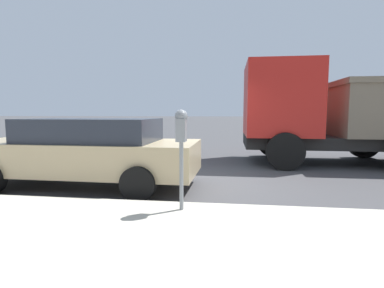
{
  "coord_description": "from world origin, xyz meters",
  "views": [
    {
      "loc": [
        -6.92,
        -0.95,
        1.58
      ],
      "look_at": [
        -2.56,
        -0.38,
        1.12
      ],
      "focal_mm": 28.0,
      "sensor_mm": 36.0,
      "label": 1
    }
  ],
  "objects": [
    {
      "name": "parking_meter",
      "position": [
        -2.58,
        -0.22,
        1.27
      ],
      "size": [
        0.21,
        0.19,
        1.5
      ],
      "color": "gray",
      "rests_on": "sidewalk"
    },
    {
      "name": "ground_plane",
      "position": [
        0.0,
        0.0,
        0.0
      ],
      "size": [
        220.0,
        220.0,
        0.0
      ],
      "primitive_type": "plane",
      "color": "#424244"
    },
    {
      "name": "dump_truck",
      "position": [
        2.81,
        -4.75,
        1.58
      ],
      "size": [
        2.98,
        7.0,
        3.07
      ],
      "rotation": [
        0.0,
        0.0,
        0.0
      ],
      "color": "black",
      "rests_on": "ground_plane"
    },
    {
      "name": "car_tan",
      "position": [
        -0.97,
        2.1,
        0.78
      ],
      "size": [
        2.05,
        4.85,
        1.45
      ],
      "rotation": [
        0.0,
        0.0,
        -0.02
      ],
      "color": "tan",
      "rests_on": "ground_plane"
    }
  ]
}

